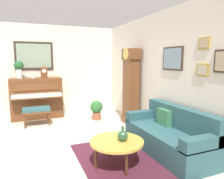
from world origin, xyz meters
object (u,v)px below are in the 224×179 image
Objects in this scene: flower_vase at (19,67)px; potted_plant at (97,109)px; grandfather_clock at (131,88)px; piano_bench at (36,110)px; coffee_table at (117,142)px; teacup at (33,77)px; piano at (37,98)px; couch at (170,135)px; green_jug at (123,136)px; mantel_clock at (44,72)px.

flower_vase is 1.04× the size of potted_plant.
piano_bench is at bearing -107.13° from grandfather_clock.
grandfather_clock is at bearing 48.90° from potted_plant.
grandfather_clock is 1.20m from potted_plant.
coffee_table is 3.71m from teacup.
piano is 12.41× the size of teacup.
grandfather_clock is at bearing 72.87° from piano_bench.
grandfather_clock is 1.07× the size of couch.
piano_bench is at bearing -92.64° from potted_plant.
flower_vase is (-3.54, -1.48, 1.13)m from coffee_table.
grandfather_clock is 3.22m from flower_vase.
grandfather_clock is at bearing 149.39° from green_jug.
piano_bench is 1.07m from teacup.
couch reaches higher than coffee_table.
coffee_table is at bearing -119.09° from green_jug.
flower_vase is at bearing -106.49° from teacup.
potted_plant is at bearing -167.05° from couch.
mantel_clock is 0.37m from teacup.
teacup is (-1.43, -2.42, 0.26)m from grandfather_clock.
grandfather_clock reaches higher than piano.
teacup is 0.48× the size of green_jug.
teacup is (0.11, -0.32, -0.15)m from mantel_clock.
potted_plant is (0.08, 1.64, -0.08)m from piano_bench.
green_jug is (3.59, 1.13, -0.10)m from piano.
mantel_clock reaches higher than piano_bench.
coffee_table is at bearing -85.21° from couch.
green_jug is at bearing 60.91° from coffee_table.
piano_bench is (0.80, -0.06, -0.20)m from piano.
grandfather_clock reaches higher than teacup.
couch is (1.91, -0.17, -0.65)m from grandfather_clock.
couch is at bearing 97.67° from green_jug.
mantel_clock reaches higher than teacup.
piano is 2.57× the size of potted_plant.
piano_bench is 3.04m from green_jug.
grandfather_clock is 3.62× the size of potted_plant.
coffee_table is 1.52× the size of flower_vase.
piano is at bearing -162.52° from green_jug.
green_jug is at bearing 19.14° from teacup.
piano reaches higher than potted_plant.
teacup reaches higher than coffee_table.
couch reaches higher than green_jug.
potted_plant is at bearing -131.10° from grandfather_clock.
grandfather_clock is 2.83m from teacup.
grandfather_clock is 2.03m from couch.
mantel_clock is (-3.54, -0.81, 0.99)m from coffee_table.
mantel_clock reaches higher than piano.
potted_plant is at bearing 170.54° from green_jug.
piano is 3.79× the size of mantel_clock.
piano reaches higher than green_jug.
green_jug reaches higher than piano_bench.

